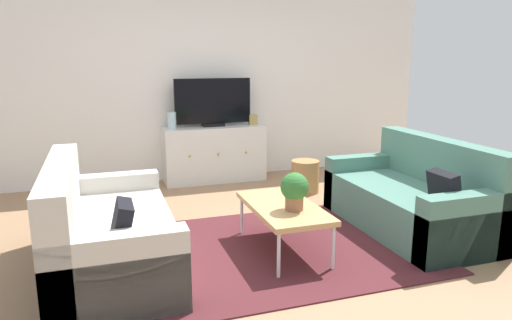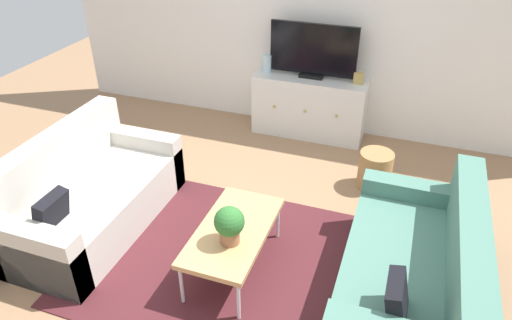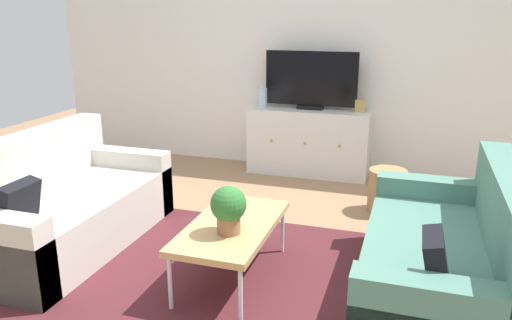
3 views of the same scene
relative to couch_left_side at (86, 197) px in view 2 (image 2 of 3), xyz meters
name	(u,v)px [view 2 (image 2 of 3)]	position (x,y,z in m)	size (l,w,h in m)	color
ground_plane	(239,251)	(1.44, 0.10, -0.29)	(10.00, 10.00, 0.00)	#997251
wall_back	(318,18)	(1.44, 2.65, 1.06)	(6.40, 0.12, 2.70)	white
area_rug	(233,262)	(1.44, -0.05, -0.28)	(2.50, 1.90, 0.01)	#4C1E23
couch_left_side	(86,197)	(0.00, 0.00, 0.00)	(0.89, 1.73, 0.87)	beige
couch_right_side	(418,277)	(2.88, 0.00, 0.00)	(0.89, 1.73, 0.87)	#4C7A6B
coffee_table	(233,232)	(1.47, -0.09, 0.09)	(0.53, 1.03, 0.41)	tan
potted_plant	(229,224)	(1.51, -0.24, 0.30)	(0.23, 0.23, 0.31)	#936042
tv_console	(309,106)	(1.47, 2.37, 0.08)	(1.33, 0.47, 0.73)	silver
flat_screen_tv	(313,51)	(1.47, 2.39, 0.76)	(1.01, 0.16, 0.62)	black
glass_vase	(267,63)	(0.92, 2.37, 0.55)	(0.11, 0.11, 0.21)	silver
mantel_clock	(359,78)	(2.01, 2.37, 0.51)	(0.11, 0.07, 0.13)	tan
wicker_basket	(375,170)	(2.39, 1.47, -0.09)	(0.34, 0.34, 0.39)	#9E7547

